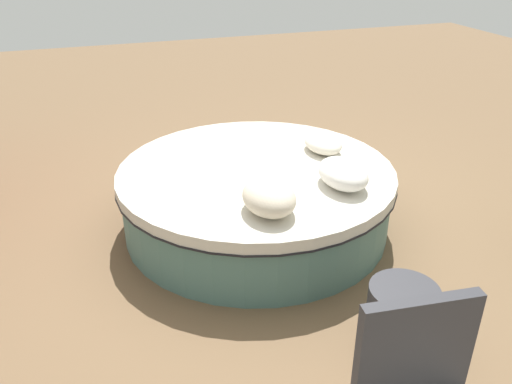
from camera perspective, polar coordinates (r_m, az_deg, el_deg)
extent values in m
plane|color=brown|center=(4.48, 0.00, -3.67)|extent=(16.00, 16.00, 0.00)
cylinder|color=#4C726B|center=(4.37, 0.00, -1.17)|extent=(2.17, 2.17, 0.45)
cylinder|color=black|center=(4.27, 0.00, 1.45)|extent=(2.25, 2.25, 0.02)
cylinder|color=beige|center=(4.25, 0.00, 2.02)|extent=(2.23, 2.23, 0.09)
ellipsoid|color=beige|center=(3.55, 1.42, -0.56)|extent=(0.47, 0.35, 0.22)
ellipsoid|color=white|center=(3.96, 9.43, 1.99)|extent=(0.49, 0.34, 0.20)
ellipsoid|color=silver|center=(4.56, 7.28, 5.29)|extent=(0.43, 0.29, 0.15)
cube|color=#333338|center=(2.37, 16.94, -15.84)|extent=(0.12, 0.52, 0.50)
cylinder|color=#333338|center=(3.34, 15.45, -12.93)|extent=(0.42, 0.42, 0.41)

